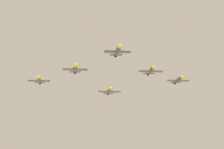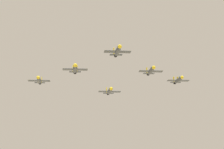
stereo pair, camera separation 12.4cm
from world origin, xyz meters
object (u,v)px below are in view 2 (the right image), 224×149
(jet_right_wingman, at_px, (75,69))
(jet_right_outer, at_px, (39,80))
(jet_left_outer, at_px, (178,80))
(jet_left_wingman, at_px, (151,71))
(jet_lead, at_px, (118,51))
(jet_slot_rear, at_px, (110,91))

(jet_right_wingman, relative_size, jet_right_outer, 1.04)
(jet_left_outer, bearing_deg, jet_right_wingman, -69.66)
(jet_left_wingman, height_order, jet_right_wingman, jet_right_wingman)
(jet_lead, distance_m, jet_right_outer, 41.81)
(jet_left_wingman, distance_m, jet_right_wingman, 26.95)
(jet_slot_rear, bearing_deg, jet_left_wingman, 39.52)
(jet_left_wingman, bearing_deg, jet_slot_rear, -139.74)
(jet_right_wingman, bearing_deg, jet_slot_rear, 139.89)
(jet_lead, bearing_deg, jet_right_outer, -140.38)
(jet_lead, xyz_separation_m, jet_slot_rear, (-30.16, 9.75, -7.98))
(jet_lead, height_order, jet_slot_rear, jet_lead)
(jet_lead, distance_m, jet_left_outer, 41.73)
(jet_right_wingman, bearing_deg, jet_lead, 40.62)
(jet_right_wingman, xyz_separation_m, jet_left_outer, (-2.66, 43.33, -0.42))
(jet_right_wingman, bearing_deg, jet_left_wingman, 90.25)
(jet_lead, height_order, jet_right_outer, jet_lead)
(jet_right_outer, bearing_deg, jet_slot_rear, 89.89)
(jet_lead, xyz_separation_m, jet_left_wingman, (-10.94, 17.69, -3.00))
(jet_left_wingman, bearing_deg, jet_left_outer, 139.53)
(jet_lead, xyz_separation_m, jet_right_wingman, (-19.22, -7.95, -2.81))
(jet_left_wingman, relative_size, jet_right_wingman, 0.96)
(jet_left_outer, xyz_separation_m, jet_right_outer, (-16.57, -51.28, -0.94))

